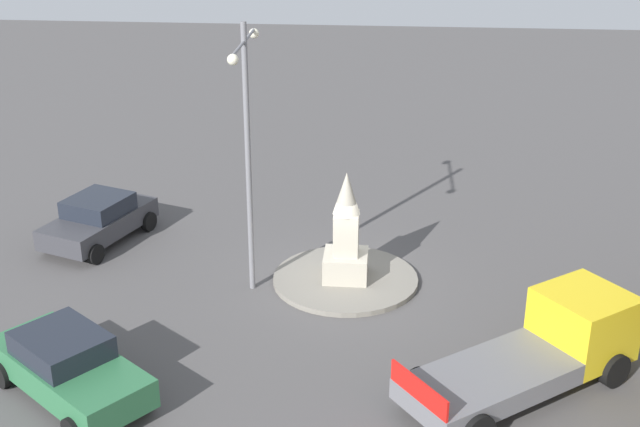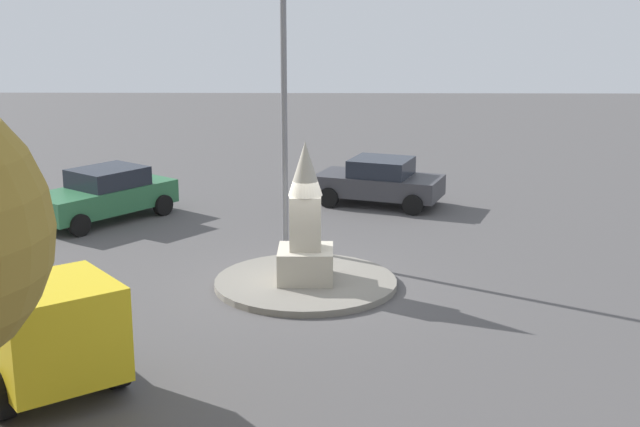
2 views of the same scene
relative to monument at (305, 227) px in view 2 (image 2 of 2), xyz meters
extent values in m
plane|color=#4F4C4C|center=(0.00, 0.00, -1.43)|extent=(80.00, 80.00, 0.00)
cylinder|color=gray|center=(0.00, 0.00, -1.35)|extent=(4.24, 4.24, 0.15)
cube|color=#B2AA99|center=(0.00, 0.00, -0.90)|extent=(1.27, 1.27, 0.75)
cube|color=#B2AA99|center=(0.00, 0.00, 0.11)|extent=(0.71, 0.71, 1.26)
cone|color=#B2AA99|center=(0.00, 0.00, 1.36)|extent=(0.78, 0.78, 1.24)
cylinder|color=slate|center=(-0.61, 2.65, 2.39)|extent=(0.16, 0.16, 7.63)
cube|color=#2D6B42|center=(-6.20, 5.95, -0.76)|extent=(4.11, 4.53, 0.70)
cube|color=#1E232D|center=(-6.07, 6.12, -0.14)|extent=(2.53, 2.59, 0.54)
cylinder|color=black|center=(-6.45, 4.20, -1.11)|extent=(0.57, 0.64, 0.64)
cylinder|color=black|center=(-7.85, 5.32, -1.11)|extent=(0.57, 0.64, 0.64)
cylinder|color=black|center=(-4.55, 6.59, -1.11)|extent=(0.57, 0.64, 0.64)
cylinder|color=black|center=(-5.96, 7.71, -1.11)|extent=(0.57, 0.64, 0.64)
cube|color=#38383D|center=(2.12, 8.06, -0.79)|extent=(4.32, 3.07, 0.64)
cube|color=#1E232D|center=(2.18, 8.04, -0.20)|extent=(2.29, 2.21, 0.55)
cylinder|color=black|center=(0.52, 7.67, -1.11)|extent=(0.68, 0.43, 0.64)
cylinder|color=black|center=(1.15, 9.39, -1.11)|extent=(0.68, 0.43, 0.64)
cylinder|color=black|center=(3.10, 6.72, -1.11)|extent=(0.68, 0.43, 0.64)
cylinder|color=black|center=(3.73, 8.45, -1.11)|extent=(0.68, 0.43, 0.64)
cube|color=yellow|center=(-3.98, -5.90, -0.21)|extent=(2.69, 2.68, 1.61)
cube|color=slate|center=(-5.77, -3.53, -0.76)|extent=(3.99, 4.40, 0.51)
cylinder|color=black|center=(-3.14, -5.40, -1.01)|extent=(0.73, 0.84, 0.84)
cylinder|color=black|center=(-4.69, -6.57, -1.01)|extent=(0.73, 0.84, 0.84)
cylinder|color=black|center=(-5.71, -1.99, -1.01)|extent=(0.73, 0.84, 0.84)
camera|label=1|loc=(-21.93, -1.14, 10.12)|focal=47.38mm
camera|label=2|loc=(0.57, -19.35, 5.22)|focal=49.20mm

